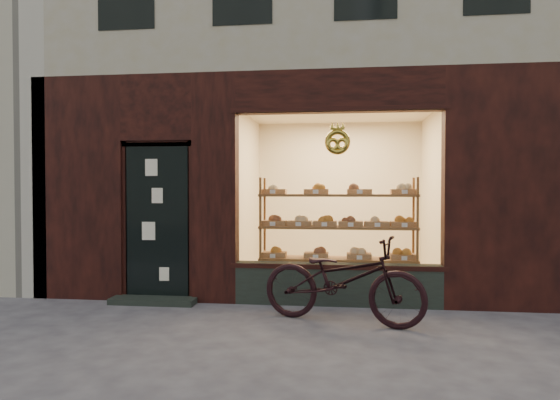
# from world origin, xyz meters

# --- Properties ---
(ground) EXTENTS (90.00, 90.00, 0.00)m
(ground) POSITION_xyz_m (0.00, 0.00, 0.00)
(ground) COLOR #41404A
(display_shelf) EXTENTS (2.20, 0.45, 1.70)m
(display_shelf) POSITION_xyz_m (0.45, 2.55, 0.87)
(display_shelf) COLOR brown
(display_shelf) RESTS_ON ground
(bicycle) EXTENTS (2.02, 1.18, 1.00)m
(bicycle) POSITION_xyz_m (0.52, 1.25, 0.50)
(bicycle) COLOR black
(bicycle) RESTS_ON ground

